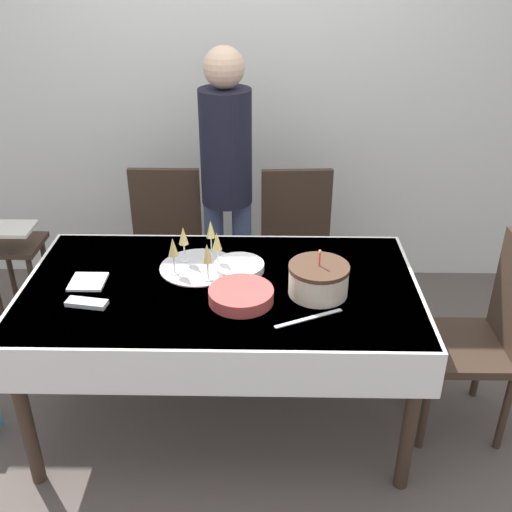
% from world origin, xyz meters
% --- Properties ---
extents(ground_plane, '(12.00, 12.00, 0.00)m').
position_xyz_m(ground_plane, '(0.00, 0.00, 0.00)').
color(ground_plane, '#564C47').
extents(wall_back, '(8.00, 0.05, 2.70)m').
position_xyz_m(wall_back, '(0.00, 1.47, 1.35)').
color(wall_back, silver).
rests_on(wall_back, ground_plane).
extents(dining_table, '(1.72, 0.96, 0.76)m').
position_xyz_m(dining_table, '(0.00, 0.00, 0.66)').
color(dining_table, white).
rests_on(dining_table, ground_plane).
extents(dining_chair_far_left, '(0.42, 0.42, 0.96)m').
position_xyz_m(dining_chair_far_left, '(-0.38, 0.80, 0.53)').
color(dining_chair_far_left, '#38281E').
rests_on(dining_chair_far_left, ground_plane).
extents(dining_chair_far_right, '(0.45, 0.45, 0.96)m').
position_xyz_m(dining_chair_far_right, '(0.38, 0.80, 0.53)').
color(dining_chair_far_right, '#38281E').
rests_on(dining_chair_far_right, ground_plane).
extents(dining_chair_right_end, '(0.42, 0.42, 0.96)m').
position_xyz_m(dining_chair_right_end, '(1.18, 0.00, 0.53)').
color(dining_chair_right_end, '#38281E').
rests_on(dining_chair_right_end, ground_plane).
extents(birthday_cake, '(0.26, 0.26, 0.21)m').
position_xyz_m(birthday_cake, '(0.42, -0.07, 0.83)').
color(birthday_cake, beige).
rests_on(birthday_cake, dining_table).
extents(champagne_tray, '(0.36, 0.36, 0.18)m').
position_xyz_m(champagne_tray, '(-0.11, 0.15, 0.83)').
color(champagne_tray, silver).
rests_on(champagne_tray, dining_table).
extents(plate_stack_main, '(0.27, 0.27, 0.06)m').
position_xyz_m(plate_stack_main, '(0.09, -0.13, 0.79)').
color(plate_stack_main, '#CC4C47').
rests_on(plate_stack_main, dining_table).
extents(plate_stack_dessert, '(0.23, 0.23, 0.03)m').
position_xyz_m(plate_stack_dessert, '(0.08, 0.12, 0.78)').
color(plate_stack_dessert, white).
rests_on(plate_stack_dessert, dining_table).
extents(cake_knife, '(0.28, 0.15, 0.00)m').
position_xyz_m(cake_knife, '(0.37, -0.26, 0.76)').
color(cake_knife, silver).
rests_on(cake_knife, dining_table).
extents(fork_pile, '(0.18, 0.09, 0.02)m').
position_xyz_m(fork_pile, '(-0.54, -0.18, 0.77)').
color(fork_pile, silver).
rests_on(fork_pile, dining_table).
extents(napkin_pile, '(0.15, 0.15, 0.01)m').
position_xyz_m(napkin_pile, '(-0.58, 0.00, 0.77)').
color(napkin_pile, white).
rests_on(napkin_pile, dining_table).
extents(person_standing, '(0.28, 0.28, 1.62)m').
position_xyz_m(person_standing, '(-0.02, 0.86, 0.98)').
color(person_standing, '#3F4C72').
rests_on(person_standing, ground_plane).
extents(high_chair, '(0.33, 0.35, 0.71)m').
position_xyz_m(high_chair, '(-1.23, 0.74, 0.48)').
color(high_chair, '#38281E').
rests_on(high_chair, ground_plane).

